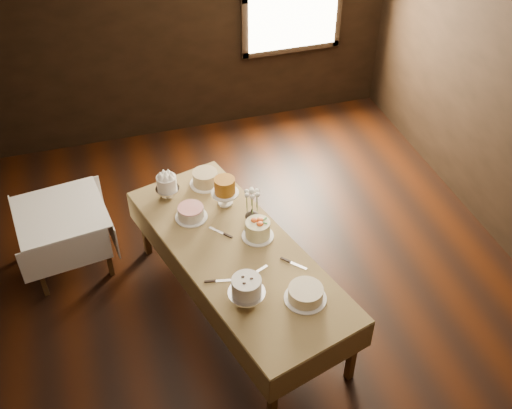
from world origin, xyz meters
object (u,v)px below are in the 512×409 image
object	(u,v)px
cake_server_c	(216,230)
cake_swirl	(247,292)
display_table	(237,255)
cake_flowers	(258,230)
cake_lattice	(191,213)
cake_speckled	(205,178)
cake_meringue	(167,187)
cake_server_e	(225,280)
cake_server_a	(260,270)
cake_caramel	(225,193)
flower_vase	(252,215)
side_table	(61,217)
cake_server_d	(252,220)
cake_server_b	(299,266)
cake_cream	(306,294)

from	to	relation	value
cake_server_c	cake_swirl	bearing A→B (deg)	141.59
display_table	cake_flowers	size ratio (longest dim) A/B	9.19
cake_lattice	cake_flowers	world-z (taller)	cake_flowers
cake_speckled	cake_lattice	size ratio (longest dim) A/B	0.99
cake_meringue	cake_lattice	size ratio (longest dim) A/B	0.86
display_table	cake_server_e	bearing A→B (deg)	-120.46
cake_server_a	cake_server_e	xyz separation A→B (m)	(-0.30, -0.03, 0.00)
cake_caramel	cake_flowers	size ratio (longest dim) A/B	1.03
cake_flowers	cake_server_c	world-z (taller)	cake_flowers
cake_speckled	cake_swirl	xyz separation A→B (m)	(-0.04, -1.51, 0.05)
cake_flowers	cake_caramel	bearing A→B (deg)	106.54
cake_meringue	flower_vase	distance (m)	0.84
side_table	cake_server_a	bearing A→B (deg)	-40.90
cake_speckled	flower_vase	size ratio (longest dim) A/B	2.34
cake_meringue	cake_lattice	distance (m)	0.38
cake_server_a	cake_server_d	distance (m)	0.60
cake_server_c	cake_server_e	size ratio (longest dim) A/B	1.00
side_table	cake_flowers	size ratio (longest dim) A/B	3.23
cake_flowers	cake_server_a	world-z (taller)	cake_flowers
cake_server_b	cake_cream	bearing A→B (deg)	-53.46
cake_lattice	cake_swirl	bearing A→B (deg)	-79.94
cake_flowers	cake_swirl	size ratio (longest dim) A/B	0.90
cake_lattice	cake_speckled	bearing A→B (deg)	61.71
display_table	cake_server_a	distance (m)	0.31
cake_speckled	cake_caramel	distance (m)	0.35
cake_server_b	cake_server_d	xyz separation A→B (m)	(-0.20, 0.64, 0.00)
display_table	side_table	size ratio (longest dim) A/B	2.84
cake_swirl	cake_server_b	world-z (taller)	cake_swirl
side_table	cake_swirl	xyz separation A→B (m)	(1.31, -1.60, 0.26)
cake_server_d	side_table	bearing A→B (deg)	106.08
side_table	cake_speckled	world-z (taller)	cake_speckled
cake_server_b	flower_vase	bearing A→B (deg)	155.69
cake_cream	cake_server_c	xyz separation A→B (m)	(-0.46, 0.94, -0.05)
cake_speckled	cake_server_d	distance (m)	0.68
cake_meringue	cake_server_a	xyz separation A→B (m)	(0.53, -1.14, -0.10)
display_table	cake_cream	xyz separation A→B (m)	(0.35, -0.67, 0.11)
cake_cream	cake_server_c	bearing A→B (deg)	115.90
cake_server_b	cake_server_c	bearing A→B (deg)	179.79
cake_lattice	cake_server_a	distance (m)	0.88
cake_caramel	cake_server_e	size ratio (longest dim) A/B	1.19
cake_caramel	cake_swirl	size ratio (longest dim) A/B	0.93
cake_flowers	cake_cream	distance (m)	0.78
flower_vase	cake_server_d	bearing A→B (deg)	0.99
side_table	cake_lattice	distance (m)	1.25
cake_speckled	cake_server_b	size ratio (longest dim) A/B	1.24
cake_lattice	cake_server_c	size ratio (longest dim) A/B	1.24
cake_swirl	flower_vase	bearing A→B (deg)	70.73
cake_lattice	cake_server_e	distance (m)	0.82
cake_swirl	cake_server_d	bearing A→B (deg)	70.62
cake_server_c	cake_server_d	distance (m)	0.34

